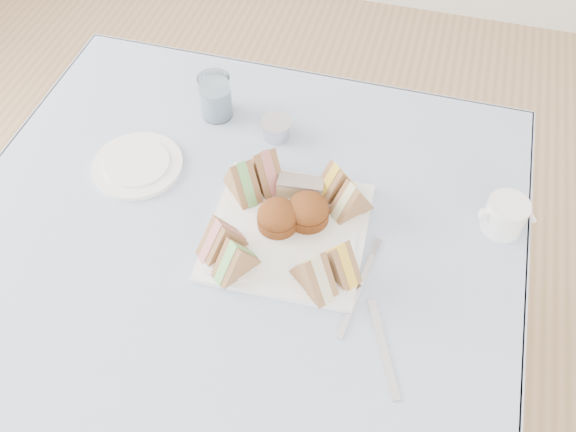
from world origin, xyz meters
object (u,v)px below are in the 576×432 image
(table, at_px, (240,346))
(creamer_jug, at_px, (505,216))
(water_glass, at_px, (215,96))
(serving_plate, at_px, (288,231))

(table, height_order, creamer_jug, creamer_jug)
(creamer_jug, bearing_deg, water_glass, 141.54)
(water_glass, bearing_deg, serving_plate, -48.99)
(water_glass, height_order, creamer_jug, water_glass)
(serving_plate, bearing_deg, creamer_jug, 15.01)
(water_glass, bearing_deg, creamer_jug, -13.66)
(serving_plate, bearing_deg, water_glass, 128.26)
(table, relative_size, water_glass, 9.30)
(water_glass, xyz_separation_m, creamer_jug, (0.59, -0.14, -0.02))
(table, xyz_separation_m, water_glass, (-0.13, 0.32, 0.42))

